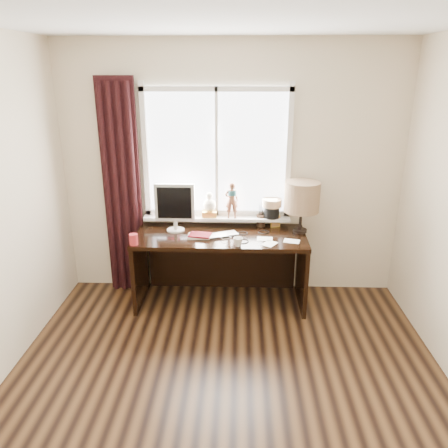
{
  "coord_description": "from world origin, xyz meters",
  "views": [
    {
      "loc": [
        0.08,
        -2.41,
        2.31
      ],
      "look_at": [
        -0.05,
        1.25,
        1.0
      ],
      "focal_mm": 35.0,
      "sensor_mm": 36.0,
      "label": 1
    }
  ],
  "objects_px": {
    "mug": "(238,242)",
    "desk": "(221,253)",
    "laptop": "(222,235)",
    "table_lamp": "(302,197)",
    "red_cup": "(134,239)",
    "monitor": "(175,205)"
  },
  "relations": [
    {
      "from": "mug",
      "to": "desk",
      "type": "relative_size",
      "value": 0.05
    },
    {
      "from": "laptop",
      "to": "table_lamp",
      "type": "distance_m",
      "value": 0.87
    },
    {
      "from": "red_cup",
      "to": "table_lamp",
      "type": "relative_size",
      "value": 0.2
    },
    {
      "from": "red_cup",
      "to": "desk",
      "type": "bearing_deg",
      "value": 25.61
    },
    {
      "from": "mug",
      "to": "red_cup",
      "type": "bearing_deg",
      "value": -179.87
    },
    {
      "from": "red_cup",
      "to": "desk",
      "type": "xyz_separation_m",
      "value": [
        0.8,
        0.38,
        -0.3
      ]
    },
    {
      "from": "mug",
      "to": "laptop",
      "type": "bearing_deg",
      "value": 121.82
    },
    {
      "from": "mug",
      "to": "table_lamp",
      "type": "distance_m",
      "value": 0.8
    },
    {
      "from": "red_cup",
      "to": "desk",
      "type": "relative_size",
      "value": 0.06
    },
    {
      "from": "desk",
      "to": "red_cup",
      "type": "bearing_deg",
      "value": -154.39
    },
    {
      "from": "desk",
      "to": "table_lamp",
      "type": "relative_size",
      "value": 3.27
    },
    {
      "from": "monitor",
      "to": "desk",
      "type": "bearing_deg",
      "value": -0.56
    },
    {
      "from": "mug",
      "to": "monitor",
      "type": "relative_size",
      "value": 0.18
    },
    {
      "from": "laptop",
      "to": "table_lamp",
      "type": "bearing_deg",
      "value": -12.98
    },
    {
      "from": "laptop",
      "to": "red_cup",
      "type": "distance_m",
      "value": 0.86
    },
    {
      "from": "monitor",
      "to": "table_lamp",
      "type": "bearing_deg",
      "value": 0.44
    },
    {
      "from": "red_cup",
      "to": "table_lamp",
      "type": "xyz_separation_m",
      "value": [
        1.6,
        0.4,
        0.31
      ]
    },
    {
      "from": "laptop",
      "to": "table_lamp",
      "type": "relative_size",
      "value": 0.59
    },
    {
      "from": "mug",
      "to": "desk",
      "type": "height_order",
      "value": "mug"
    },
    {
      "from": "monitor",
      "to": "red_cup",
      "type": "bearing_deg",
      "value": -131.19
    },
    {
      "from": "red_cup",
      "to": "desk",
      "type": "height_order",
      "value": "red_cup"
    },
    {
      "from": "desk",
      "to": "monitor",
      "type": "xyz_separation_m",
      "value": [
        -0.46,
        0.0,
        0.52
      ]
    }
  ]
}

